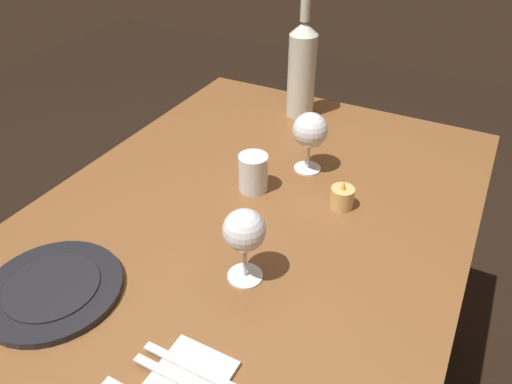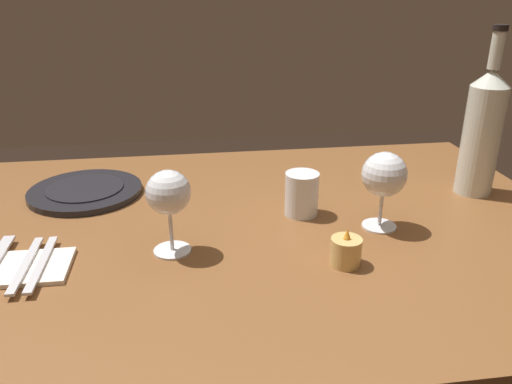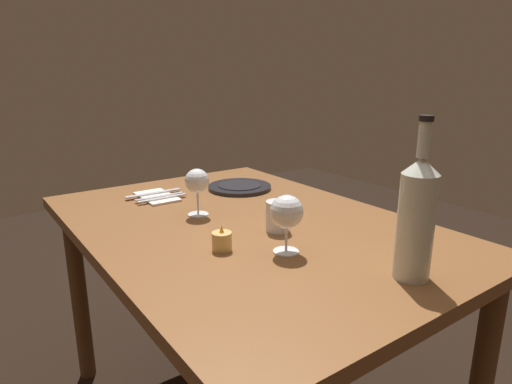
{
  "view_description": "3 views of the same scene",
  "coord_description": "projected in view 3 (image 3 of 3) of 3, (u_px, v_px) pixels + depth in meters",
  "views": [
    {
      "loc": [
        0.7,
        0.4,
        1.39
      ],
      "look_at": [
        -0.01,
        0.03,
        0.82
      ],
      "focal_mm": 33.93,
      "sensor_mm": 36.0,
      "label": 1
    },
    {
      "loc": [
        0.11,
        0.89,
        1.19
      ],
      "look_at": [
        -0.02,
        -0.04,
        0.79
      ],
      "focal_mm": 36.0,
      "sensor_mm": 36.0,
      "label": 2
    },
    {
      "loc": [
        -1.04,
        0.7,
        1.18
      ],
      "look_at": [
        -0.05,
        -0.0,
        0.85
      ],
      "focal_mm": 30.68,
      "sensor_mm": 36.0,
      "label": 3
    }
  ],
  "objects": [
    {
      "name": "fork_inner",
      "position": [
        160.0,
        197.0,
        1.56
      ],
      "size": [
        0.02,
        0.18,
        0.0
      ],
      "color": "silver",
      "rests_on": "folded_napkin"
    },
    {
      "name": "folded_napkin",
      "position": [
        157.0,
        197.0,
        1.59
      ],
      "size": [
        0.19,
        0.11,
        0.01
      ],
      "color": "silver",
      "rests_on": "dining_table"
    },
    {
      "name": "dinner_plate",
      "position": [
        240.0,
        187.0,
        1.71
      ],
      "size": [
        0.25,
        0.25,
        0.02
      ],
      "color": "black",
      "rests_on": "dining_table"
    },
    {
      "name": "water_tumbler",
      "position": [
        278.0,
        218.0,
        1.25
      ],
      "size": [
        0.07,
        0.07,
        0.09
      ],
      "color": "white",
      "rests_on": "dining_table"
    },
    {
      "name": "votive_candle",
      "position": [
        222.0,
        242.0,
        1.12
      ],
      "size": [
        0.05,
        0.05,
        0.07
      ],
      "color": "#DBB266",
      "rests_on": "dining_table"
    },
    {
      "name": "table_knife",
      "position": [
        153.0,
        193.0,
        1.61
      ],
      "size": [
        0.02,
        0.21,
        0.0
      ],
      "color": "silver",
      "rests_on": "folded_napkin"
    },
    {
      "name": "wine_bottle",
      "position": [
        416.0,
        217.0,
        0.94
      ],
      "size": [
        0.08,
        0.08,
        0.36
      ],
      "color": "silver",
      "rests_on": "dining_table"
    },
    {
      "name": "dining_table",
      "position": [
        245.0,
        250.0,
        1.35
      ],
      "size": [
        1.3,
        0.9,
        0.74
      ],
      "color": "brown",
      "rests_on": "ground"
    },
    {
      "name": "wine_glass_left",
      "position": [
        197.0,
        182.0,
        1.37
      ],
      "size": [
        0.08,
        0.08,
        0.15
      ],
      "color": "white",
      "rests_on": "dining_table"
    },
    {
      "name": "fork_outer",
      "position": [
        162.0,
        198.0,
        1.54
      ],
      "size": [
        0.02,
        0.18,
        0.0
      ],
      "color": "silver",
      "rests_on": "folded_napkin"
    },
    {
      "name": "wine_glass_right",
      "position": [
        287.0,
        213.0,
        1.08
      ],
      "size": [
        0.08,
        0.08,
        0.15
      ],
      "color": "white",
      "rests_on": "dining_table"
    }
  ]
}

